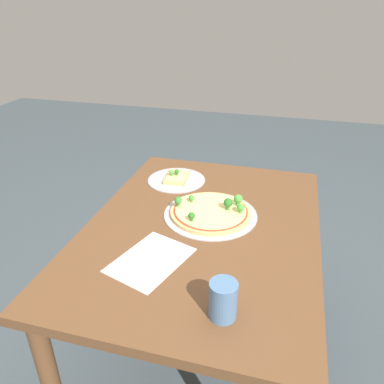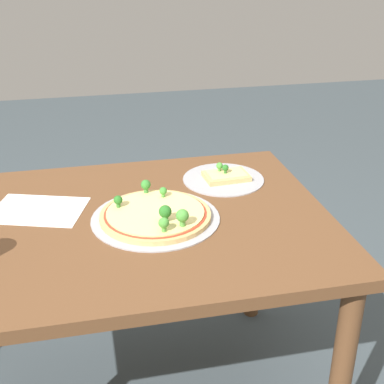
{
  "view_description": "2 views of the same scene",
  "coord_description": "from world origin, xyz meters",
  "px_view_note": "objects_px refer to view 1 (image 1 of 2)",
  "views": [
    {
      "loc": [
        1.17,
        0.28,
        1.48
      ],
      "look_at": [
        -0.22,
        -0.1,
        0.73
      ],
      "focal_mm": 35.0,
      "sensor_mm": 36.0,
      "label": 1
    },
    {
      "loc": [
        0.1,
        1.36,
        1.44
      ],
      "look_at": [
        -0.22,
        -0.1,
        0.73
      ],
      "focal_mm": 50.0,
      "sensor_mm": 36.0,
      "label": 2
    }
  ],
  "objects_px": {
    "dining_table": "(202,245)",
    "drinking_cup": "(223,300)",
    "pizza_tray_slice": "(177,178)",
    "pizza_tray_whole": "(211,212)"
  },
  "relations": [
    {
      "from": "pizza_tray_whole",
      "to": "pizza_tray_slice",
      "type": "xyz_separation_m",
      "value": [
        -0.27,
        -0.23,
        -0.0
      ]
    },
    {
      "from": "dining_table",
      "to": "drinking_cup",
      "type": "bearing_deg",
      "value": 20.67
    },
    {
      "from": "dining_table",
      "to": "pizza_tray_slice",
      "type": "bearing_deg",
      "value": -149.03
    },
    {
      "from": "dining_table",
      "to": "pizza_tray_slice",
      "type": "distance_m",
      "value": 0.42
    },
    {
      "from": "dining_table",
      "to": "drinking_cup",
      "type": "xyz_separation_m",
      "value": [
        0.43,
        0.16,
        0.15
      ]
    },
    {
      "from": "dining_table",
      "to": "pizza_tray_slice",
      "type": "height_order",
      "value": "pizza_tray_slice"
    },
    {
      "from": "dining_table",
      "to": "pizza_tray_whole",
      "type": "bearing_deg",
      "value": 169.81
    },
    {
      "from": "pizza_tray_slice",
      "to": "drinking_cup",
      "type": "distance_m",
      "value": 0.86
    },
    {
      "from": "pizza_tray_whole",
      "to": "pizza_tray_slice",
      "type": "distance_m",
      "value": 0.35
    },
    {
      "from": "pizza_tray_whole",
      "to": "drinking_cup",
      "type": "distance_m",
      "value": 0.53
    }
  ]
}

